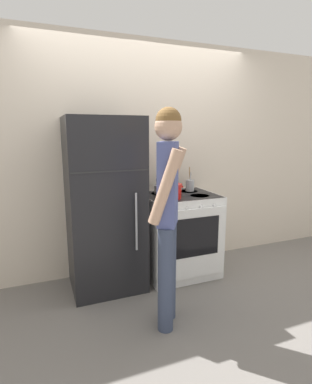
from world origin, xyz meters
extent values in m
plane|color=slate|center=(0.00, 0.00, 0.00)|extent=(14.00, 14.00, 0.00)
cube|color=beige|center=(0.00, 0.03, 1.27)|extent=(10.00, 0.06, 2.55)
cube|color=black|center=(-0.52, -0.31, 0.86)|extent=(0.71, 0.62, 1.71)
cube|color=#2D2D2D|center=(-0.52, -0.63, 1.23)|extent=(0.70, 0.01, 0.01)
cylinder|color=#B2B5BA|center=(-0.30, -0.64, 0.75)|extent=(0.02, 0.02, 0.55)
cube|color=white|center=(0.30, -0.32, 0.45)|extent=(0.78, 0.64, 0.90)
cube|color=black|center=(0.30, -0.32, 0.89)|extent=(0.76, 0.63, 0.02)
cube|color=black|center=(0.30, -0.61, 0.44)|extent=(0.68, 0.05, 0.68)
cylinder|color=black|center=(0.12, -0.45, 0.90)|extent=(0.21, 0.21, 0.01)
cylinder|color=black|center=(0.48, -0.45, 0.90)|extent=(0.21, 0.21, 0.01)
cylinder|color=black|center=(0.12, -0.19, 0.90)|extent=(0.21, 0.21, 0.01)
cylinder|color=black|center=(0.48, -0.19, 0.90)|extent=(0.21, 0.21, 0.01)
cylinder|color=silver|center=(0.07, -0.65, 0.83)|extent=(0.04, 0.02, 0.04)
cylinder|color=silver|center=(0.22, -0.65, 0.83)|extent=(0.04, 0.02, 0.04)
cylinder|color=silver|center=(0.38, -0.65, 0.83)|extent=(0.04, 0.02, 0.04)
cylinder|color=silver|center=(0.53, -0.65, 0.83)|extent=(0.04, 0.02, 0.04)
cube|color=white|center=(0.30, -0.66, 0.46)|extent=(0.72, 0.03, 0.72)
cube|color=black|center=(0.30, -0.68, 0.53)|extent=(0.55, 0.01, 0.41)
cylinder|color=red|center=(0.12, -0.45, 0.97)|extent=(0.24, 0.24, 0.13)
cylinder|color=red|center=(0.12, -0.45, 1.04)|extent=(0.25, 0.25, 0.02)
sphere|color=black|center=(0.12, -0.45, 1.06)|extent=(0.03, 0.03, 0.03)
cylinder|color=red|center=(-0.01, -0.45, 1.01)|extent=(0.03, 0.02, 0.02)
cylinder|color=red|center=(0.26, -0.45, 1.01)|extent=(0.03, 0.02, 0.02)
cylinder|color=silver|center=(0.14, -0.19, 0.95)|extent=(0.15, 0.15, 0.09)
cone|color=silver|center=(0.14, -0.19, 1.01)|extent=(0.14, 0.14, 0.02)
sphere|color=black|center=(0.14, -0.19, 1.03)|extent=(0.02, 0.02, 0.02)
cone|color=silver|center=(0.21, -0.19, 0.96)|extent=(0.09, 0.03, 0.07)
torus|color=black|center=(0.14, -0.19, 1.05)|extent=(0.12, 0.01, 0.12)
cylinder|color=#B7BABF|center=(0.49, -0.19, 0.97)|extent=(0.10, 0.10, 0.13)
cylinder|color=#9E7547|center=(0.49, -0.18, 1.05)|extent=(0.02, 0.02, 0.25)
cylinder|color=#232326|center=(0.49, -0.19, 1.02)|extent=(0.04, 0.03, 0.18)
cylinder|color=#B2B5BA|center=(0.49, -0.20, 1.03)|extent=(0.05, 0.03, 0.19)
cylinder|color=#38425B|center=(-0.24, -1.19, 0.43)|extent=(0.12, 0.12, 0.86)
cylinder|color=#38425B|center=(-0.15, -1.05, 0.43)|extent=(0.12, 0.12, 0.86)
cube|color=#4C5693|center=(-0.20, -1.12, 1.18)|extent=(0.24, 0.28, 0.64)
cylinder|color=tan|center=(-0.26, -1.23, 1.18)|extent=(0.26, 0.21, 0.57)
cylinder|color=tan|center=(-0.13, -1.01, 1.18)|extent=(0.26, 0.21, 0.57)
sphere|color=tan|center=(-0.20, -1.12, 1.61)|extent=(0.21, 0.21, 0.21)
sphere|color=brown|center=(-0.20, -1.12, 1.65)|extent=(0.19, 0.19, 0.19)
camera|label=1|loc=(-1.11, -3.18, 1.57)|focal=28.00mm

